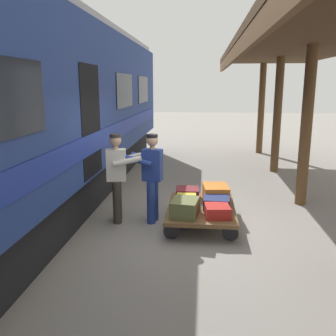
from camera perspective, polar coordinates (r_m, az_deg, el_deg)
ground_plane at (r=6.99m, az=3.31°, el=-9.02°), size 60.00×60.00×0.00m
train_car at (r=7.40m, az=-23.09°, el=7.64°), size 3.02×16.59×4.00m
luggage_cart at (r=7.02m, az=5.15°, el=-6.40°), size 1.28×1.81×0.34m
suitcase_yellow_case at (r=6.98m, az=2.85°, el=-5.16°), size 0.38×0.46×0.21m
suitcase_olive_duffel at (r=6.49m, az=2.64°, el=-6.14°), size 0.52×0.63×0.29m
suitcase_navy_fabric at (r=6.97m, az=7.51°, el=-5.25°), size 0.50×0.57×0.21m
suitcase_orange_carryall at (r=7.44m, az=7.40°, el=-3.78°), size 0.54×0.66×0.29m
suitcase_red_plastic at (r=6.50m, az=7.65°, el=-6.63°), size 0.46×0.49×0.20m
suitcase_maroon_trunk at (r=7.45m, az=3.03°, el=-3.96°), size 0.47×0.47×0.21m
porter_in_overalls at (r=6.97m, az=-2.58°, el=-1.09°), size 0.71×0.51×1.70m
porter_by_door at (r=7.03m, az=-7.81°, el=-1.07°), size 0.71×0.51×1.70m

